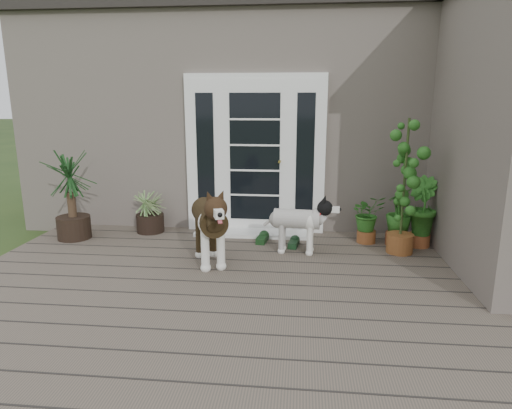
# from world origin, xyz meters

# --- Properties ---
(deck) EXTENTS (6.20, 4.60, 0.12)m
(deck) POSITION_xyz_m (0.00, 0.40, 0.06)
(deck) COLOR #6B5B4C
(deck) RESTS_ON ground
(house_main) EXTENTS (7.40, 4.00, 3.10)m
(house_main) POSITION_xyz_m (0.00, 4.65, 1.55)
(house_main) COLOR #665E54
(house_main) RESTS_ON ground
(roof_main) EXTENTS (7.60, 4.20, 0.20)m
(roof_main) POSITION_xyz_m (0.00, 4.65, 3.20)
(roof_main) COLOR #2D2826
(roof_main) RESTS_ON house_main
(door_unit) EXTENTS (1.90, 0.14, 2.15)m
(door_unit) POSITION_xyz_m (-0.20, 2.60, 1.19)
(door_unit) COLOR white
(door_unit) RESTS_ON deck
(door_step) EXTENTS (1.60, 0.40, 0.05)m
(door_step) POSITION_xyz_m (-0.20, 2.40, 0.14)
(door_step) COLOR white
(door_step) RESTS_ON deck
(brindle_dog) EXTENTS (0.73, 1.04, 0.80)m
(brindle_dog) POSITION_xyz_m (-0.57, 1.26, 0.52)
(brindle_dog) COLOR #372814
(brindle_dog) RESTS_ON deck
(white_dog) EXTENTS (0.76, 0.39, 0.61)m
(white_dog) POSITION_xyz_m (0.39, 1.72, 0.43)
(white_dog) COLOR white
(white_dog) RESTS_ON deck
(spider_plant) EXTENTS (0.69, 0.69, 0.67)m
(spider_plant) POSITION_xyz_m (-1.66, 2.39, 0.46)
(spider_plant) COLOR #81965C
(spider_plant) RESTS_ON deck
(yucca) EXTENTS (0.85, 0.85, 1.19)m
(yucca) POSITION_xyz_m (-2.57, 1.99, 0.71)
(yucca) COLOR #113414
(yucca) RESTS_ON deck
(herb_a) EXTENTS (0.53, 0.53, 0.55)m
(herb_a) POSITION_xyz_m (1.29, 2.21, 0.39)
(herb_a) COLOR #164E18
(herb_a) RESTS_ON deck
(herb_b) EXTENTS (0.54, 0.54, 0.66)m
(herb_b) POSITION_xyz_m (1.93, 2.13, 0.45)
(herb_b) COLOR #2A661D
(herb_b) RESTS_ON deck
(herb_c) EXTENTS (0.54, 0.54, 0.60)m
(herb_c) POSITION_xyz_m (1.67, 2.15, 0.42)
(herb_c) COLOR #275718
(herb_c) RESTS_ON deck
(sapling) EXTENTS (0.63, 0.63, 1.67)m
(sapling) POSITION_xyz_m (1.64, 1.85, 0.95)
(sapling) COLOR #215518
(sapling) RESTS_ON deck
(clog_left) EXTENTS (0.19, 0.34, 0.10)m
(clog_left) POSITION_xyz_m (0.36, 1.95, 0.17)
(clog_left) COLOR black
(clog_left) RESTS_ON deck
(clog_right) EXTENTS (0.21, 0.36, 0.10)m
(clog_right) POSITION_xyz_m (-0.05, 2.09, 0.17)
(clog_right) COLOR #153516
(clog_right) RESTS_ON deck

